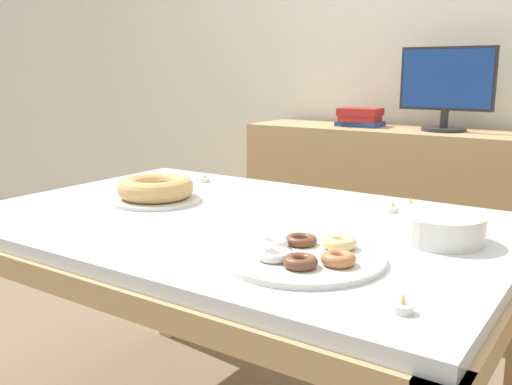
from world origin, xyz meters
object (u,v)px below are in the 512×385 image
cake_chocolate_round (156,190)px  tealight_centre (410,205)px  tealight_right_edge (393,209)px  plate_stack (441,228)px  book_stack (360,117)px  computer_monitor (446,89)px  pastry_platter (304,255)px  tealight_left_edge (205,179)px  tealight_near_cakes (403,307)px

cake_chocolate_round → tealight_centre: bearing=27.2°
tealight_centre → tealight_right_edge: 0.08m
plate_stack → book_stack: bearing=121.8°
cake_chocolate_round → tealight_centre: cake_chocolate_round is taller
computer_monitor → pastry_platter: computer_monitor is taller
pastry_platter → tealight_right_edge: size_ratio=9.23×
tealight_right_edge → tealight_centre: bearing=70.1°
tealight_right_edge → tealight_left_edge: bearing=176.2°
tealight_centre → tealight_near_cakes: size_ratio=1.00×
book_stack → plate_stack: book_stack is taller
tealight_near_cakes → tealight_right_edge: (-0.28, 0.69, 0.00)m
computer_monitor → book_stack: (-0.41, 0.00, -0.14)m
computer_monitor → tealight_centre: 1.04m
computer_monitor → tealight_right_edge: (0.16, -1.04, -0.32)m
cake_chocolate_round → tealight_near_cakes: cake_chocolate_round is taller
pastry_platter → tealight_near_cakes: pastry_platter is taller
cake_chocolate_round → tealight_left_edge: cake_chocolate_round is taller
tealight_centre → tealight_right_edge: bearing=-109.9°
tealight_centre → tealight_left_edge: bearing=-178.3°
computer_monitor → book_stack: bearing=179.8°
book_stack → tealight_centre: (0.61, -0.97, -0.18)m
pastry_platter → tealight_centre: size_ratio=9.23×
pastry_platter → plate_stack: bearing=56.4°
cake_chocolate_round → tealight_right_edge: cake_chocolate_round is taller
tealight_left_edge → tealight_right_edge: (0.77, -0.05, 0.00)m
cake_chocolate_round → pastry_platter: cake_chocolate_round is taller
tealight_left_edge → plate_stack: bearing=-15.7°
plate_stack → tealight_right_edge: bearing=133.1°
tealight_centre → computer_monitor: bearing=101.2°
tealight_right_edge → pastry_platter: bearing=-90.0°
book_stack → tealight_near_cakes: size_ratio=5.42×
pastry_platter → tealight_left_edge: size_ratio=9.23×
cake_chocolate_round → pastry_platter: size_ratio=0.80×
cake_chocolate_round → tealight_left_edge: 0.35m
book_stack → tealight_right_edge: size_ratio=5.42×
tealight_left_edge → tealight_near_cakes: (1.05, -0.74, 0.00)m
book_stack → tealight_left_edge: size_ratio=5.42×
cake_chocolate_round → pastry_platter: 0.73m
tealight_left_edge → pastry_platter: bearing=-37.6°
tealight_centre → tealight_left_edge: (-0.80, -0.02, 0.00)m
book_stack → tealight_left_edge: 1.03m
tealight_near_cakes → tealight_right_edge: same height
computer_monitor → tealight_near_cakes: bearing=-75.5°
tealight_left_edge → tealight_near_cakes: bearing=-35.1°
plate_stack → tealight_left_edge: (-0.98, 0.28, -0.02)m
tealight_centre → tealight_near_cakes: (0.26, -0.76, 0.00)m
tealight_centre → tealight_near_cakes: same height
plate_stack → tealight_left_edge: bearing=164.3°
computer_monitor → tealight_left_edge: size_ratio=10.60×
computer_monitor → book_stack: computer_monitor is taller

